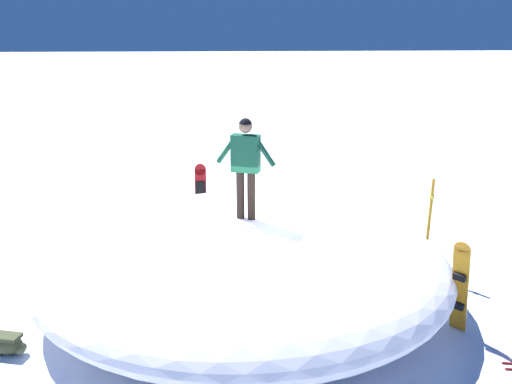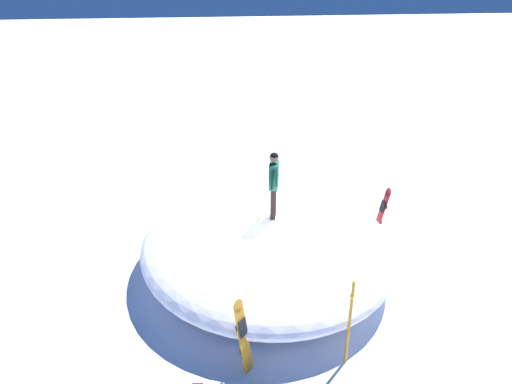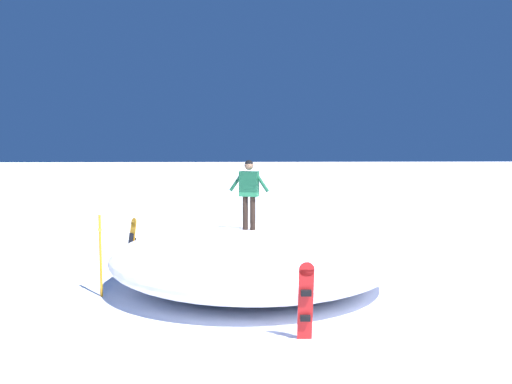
# 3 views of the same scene
# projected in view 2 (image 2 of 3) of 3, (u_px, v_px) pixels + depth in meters

# --- Properties ---
(ground) EXTENTS (240.00, 240.00, 0.00)m
(ground) POSITION_uv_depth(u_px,v_px,m) (256.00, 277.00, 11.57)
(ground) COLOR white
(snow_mound) EXTENTS (7.53, 8.09, 1.53)m
(snow_mound) POSITION_uv_depth(u_px,v_px,m) (267.00, 241.00, 11.77)
(snow_mound) COLOR white
(snow_mound) RESTS_ON ground
(snowboarder_standing) EXTENTS (0.45, 1.02, 1.79)m
(snowboarder_standing) POSITION_uv_depth(u_px,v_px,m) (274.00, 179.00, 10.94)
(snowboarder_standing) COLOR black
(snowboarder_standing) RESTS_ON snow_mound
(snowboard_primary_upright) EXTENTS (0.39, 0.39, 1.64)m
(snowboard_primary_upright) POSITION_uv_depth(u_px,v_px,m) (243.00, 335.00, 8.46)
(snowboard_primary_upright) COLOR orange
(snowboard_primary_upright) RESTS_ON ground
(snowboard_secondary_upright) EXTENTS (0.36, 0.30, 1.56)m
(snowboard_secondary_upright) POSITION_uv_depth(u_px,v_px,m) (382.00, 211.00, 13.28)
(snowboard_secondary_upright) COLOR red
(snowboard_secondary_upright) RESTS_ON ground
(backpack_far) EXTENTS (0.38, 0.71, 0.33)m
(backpack_far) POSITION_uv_depth(u_px,v_px,m) (201.00, 207.00, 14.92)
(backpack_far) COLOR #383D23
(backpack_far) RESTS_ON ground
(trail_marker_pole) EXTENTS (0.10, 0.10, 2.01)m
(trail_marker_pole) POSITION_uv_depth(u_px,v_px,m) (350.00, 321.00, 8.51)
(trail_marker_pole) COLOR orange
(trail_marker_pole) RESTS_ON ground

